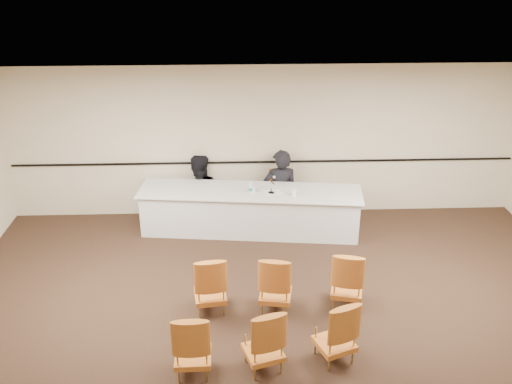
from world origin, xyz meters
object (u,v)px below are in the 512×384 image
panelist_main_chair (280,196)px  coffee_cup (294,193)px  panelist_second (199,199)px  aud_chair_front_right (348,278)px  panelist_main (280,195)px  panelist_second_chair (198,193)px  panel_table (250,211)px  aud_chair_back_right (335,330)px  aud_chair_back_mid (263,338)px  drinking_glass (254,190)px  aud_chair_back_left (192,343)px  microphone (271,186)px  water_bottle (251,187)px  aud_chair_front_mid (276,282)px  aud_chair_front_left (210,283)px

panelist_main_chair → coffee_cup: bearing=-70.4°
panelist_second → aud_chair_front_right: panelist_second is taller
panelist_main → panelist_second: bearing=-10.5°
panelist_main → panelist_second_chair: size_ratio=1.98×
panel_table → aud_chair_back_right: 3.78m
panelist_main_chair → aud_chair_front_right: 3.07m
aud_chair_back_mid → drinking_glass: bearing=71.8°
drinking_glass → aud_chair_back_left: 3.88m
panel_table → panelist_main: (0.61, 0.53, 0.08)m
panelist_main_chair → aud_chair_front_right: bearing=-68.8°
microphone → panelist_main_chair: bearing=93.1°
panelist_main → panelist_second_chair: panelist_main is taller
water_bottle → aud_chair_front_right: bearing=-59.7°
panelist_main → aud_chair_front_mid: 3.06m
panelist_second_chair → aud_chair_front_right: bearing=-46.2°
coffee_cup → aud_chair_back_mid: coffee_cup is taller
aud_chair_front_right → coffee_cup: bearing=118.7°
panelist_second_chair → microphone: (1.40, -0.83, 0.50)m
panel_table → panelist_second_chair: bearing=151.0°
panelist_main → aud_chair_back_left: (-1.46, -4.36, -0.02)m
aud_chair_front_left → aud_chair_front_mid: bearing=-9.3°
panelist_main → panelist_main_chair: bearing=180.0°
aud_chair_back_left → aud_chair_front_right: bearing=31.1°
panel_table → coffee_cup: size_ratio=32.09×
microphone → drinking_glass: microphone is taller
aud_chair_back_right → panelist_main_chair: bearing=73.5°
panelist_main_chair → aud_chair_back_left: size_ratio=1.00×
aud_chair_back_left → panelist_second: bearing=91.2°
panel_table → microphone: size_ratio=14.31×
panel_table → panelist_second_chair: (-1.00, 0.72, 0.06)m
panelist_main_chair → panelist_second_chair: 1.63m
panelist_second_chair → aud_chair_back_left: bearing=-81.5°
drinking_glass → aud_chair_front_mid: bearing=-84.5°
panelist_main → microphone: (-0.22, -0.64, 0.48)m
panelist_main_chair → water_bottle: 0.98m
panelist_main_chair → drinking_glass: 0.91m
panelist_second → aud_chair_back_mid: bearing=91.7°
coffee_cup → panelist_main_chair: bearing=103.2°
microphone → panelist_second: bearing=171.5°
drinking_glass → aud_chair_back_mid: size_ratio=0.11×
aud_chair_front_mid → coffee_cup: bearing=88.0°
panelist_second → panelist_second_chair: bearing=180.0°
panel_table → aud_chair_back_right: (1.00, -3.64, 0.06)m
aud_chair_front_mid → aud_chair_back_mid: size_ratio=1.00×
panelist_main_chair → panelist_main: bearing=0.0°
aud_chair_front_left → panelist_second: bearing=88.1°
aud_chair_front_right → aud_chair_back_right: same height
aud_chair_front_mid → panelist_main_chair: bearing=94.5°
panelist_second_chair → aud_chair_front_left: same height
panelist_second → panelist_main: bearing=162.0°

